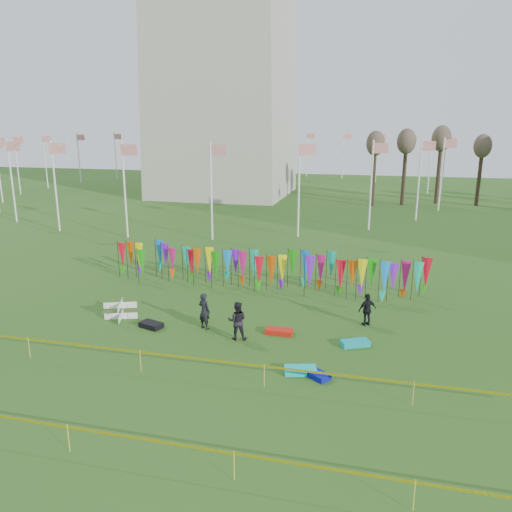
% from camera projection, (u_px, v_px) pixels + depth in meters
% --- Properties ---
extents(ground, '(160.00, 160.00, 0.00)m').
position_uv_depth(ground, '(204.00, 359.00, 20.36)').
color(ground, '#254C15').
rests_on(ground, ground).
extents(flagpole_ring, '(57.40, 56.16, 8.00)m').
position_uv_depth(flagpole_ring, '(225.00, 165.00, 67.64)').
color(flagpole_ring, silver).
rests_on(flagpole_ring, ground).
extents(banner_row, '(18.64, 0.64, 2.24)m').
position_uv_depth(banner_row, '(263.00, 266.00, 28.80)').
color(banner_row, black).
rests_on(banner_row, ground).
extents(caution_tape_near, '(26.00, 0.02, 0.90)m').
position_uv_depth(caution_tape_near, '(184.00, 358.00, 18.75)').
color(caution_tape_near, '#E1E104').
rests_on(caution_tape_near, ground).
extents(caution_tape_far, '(26.00, 0.02, 0.90)m').
position_uv_depth(caution_tape_far, '(118.00, 436.00, 14.05)').
color(caution_tape_far, '#E1E104').
rests_on(caution_tape_far, ground).
extents(box_kite, '(0.81, 0.81, 0.90)m').
position_uv_depth(box_kite, '(121.00, 311.00, 24.45)').
color(box_kite, red).
rests_on(box_kite, ground).
extents(person_left, '(0.77, 0.68, 1.75)m').
position_uv_depth(person_left, '(204.00, 311.00, 23.23)').
color(person_left, black).
rests_on(person_left, ground).
extents(person_mid, '(0.94, 0.68, 1.75)m').
position_uv_depth(person_mid, '(237.00, 321.00, 22.08)').
color(person_mid, black).
rests_on(person_mid, ground).
extents(person_right, '(1.06, 0.96, 1.59)m').
position_uv_depth(person_right, '(367.00, 310.00, 23.64)').
color(person_right, black).
rests_on(person_right, ground).
extents(kite_bag_turquoise, '(1.34, 0.90, 0.24)m').
position_uv_depth(kite_bag_turquoise, '(300.00, 370.00, 19.21)').
color(kite_bag_turquoise, '#0DC7CD').
rests_on(kite_bag_turquoise, ground).
extents(kite_bag_blue, '(1.16, 1.07, 0.22)m').
position_uv_depth(kite_bag_blue, '(317.00, 374.00, 18.91)').
color(kite_bag_blue, '#09139D').
rests_on(kite_bag_blue, ground).
extents(kite_bag_red, '(1.23, 0.58, 0.22)m').
position_uv_depth(kite_bag_red, '(279.00, 331.00, 22.83)').
color(kite_bag_red, red).
rests_on(kite_bag_red, ground).
extents(kite_bag_black, '(1.21, 0.92, 0.25)m').
position_uv_depth(kite_bag_black, '(151.00, 325.00, 23.55)').
color(kite_bag_black, black).
rests_on(kite_bag_black, ground).
extents(kite_bag_teal, '(1.35, 1.04, 0.23)m').
position_uv_depth(kite_bag_teal, '(355.00, 343.00, 21.61)').
color(kite_bag_teal, '#0CA6AC').
rests_on(kite_bag_teal, ground).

